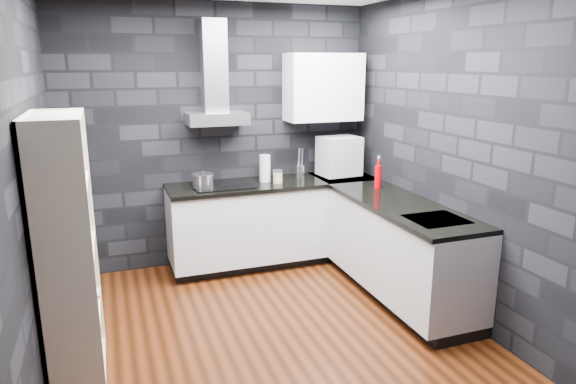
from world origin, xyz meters
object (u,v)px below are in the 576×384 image
glass_vase (265,168)px  red_bottle (378,177)px  storage_jar (278,177)px  pot (203,181)px  bookshelf (68,252)px  utensil_crock (300,171)px  fruit_bowl (66,251)px  appliance_garage (339,156)px

glass_vase → red_bottle: (0.96, -0.66, -0.03)m
glass_vase → storage_jar: size_ratio=2.36×
pot → bookshelf: bookshelf is taller
utensil_crock → fruit_bowl: bearing=-143.3°
appliance_garage → fruit_bowl: (-2.66, -1.57, -0.19)m
glass_vase → fruit_bowl: (-1.83, -1.61, -0.10)m
pot → fruit_bowl: (-1.17, -1.52, -0.04)m
storage_jar → appliance_garage: 0.75m
utensil_crock → glass_vase: bearing=-171.4°
utensil_crock → red_bottle: (0.54, -0.72, 0.05)m
pot → fruit_bowl: bearing=-127.5°
pot → utensil_crock: (1.08, 0.15, -0.01)m
storage_jar → fruit_bowl: storage_jar is taller
appliance_garage → red_bottle: bearing=-83.8°
utensil_crock → fruit_bowl: size_ratio=0.58×
fruit_bowl → appliance_garage: bearing=30.6°
glass_vase → red_bottle: size_ratio=1.23×
appliance_garage → fruit_bowl: size_ratio=1.88×
fruit_bowl → glass_vase: bearing=41.3°
glass_vase → pot: bearing=-172.4°
storage_jar → appliance_garage: appliance_garage is taller
storage_jar → bookshelf: bookshelf is taller
appliance_garage → utensil_crock: bearing=160.8°
glass_vase → fruit_bowl: bearing=-138.7°
glass_vase → red_bottle: 1.16m
storage_jar → appliance_garage: bearing=5.4°
utensil_crock → fruit_bowl: utensil_crock is taller
red_bottle → bookshelf: bearing=-162.7°
red_bottle → fruit_bowl: bearing=-161.2°
pot → utensil_crock: bearing=8.0°
utensil_crock → bookshelf: bookshelf is taller
pot → red_bottle: red_bottle is taller
appliance_garage → bookshelf: size_ratio=0.23×
glass_vase → utensil_crock: 0.43m
appliance_garage → pot: bearing=176.4°
pot → glass_vase: (0.67, 0.09, 0.07)m
pot → appliance_garage: bearing=2.0°
appliance_garage → red_bottle: size_ratio=1.84×
bookshelf → fruit_bowl: size_ratio=8.18×
glass_vase → utensil_crock: (0.41, 0.06, -0.08)m
pot → glass_vase: 0.67m
bookshelf → utensil_crock: bearing=28.0°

